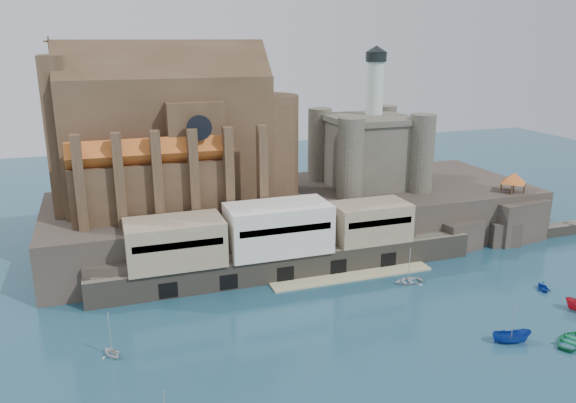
% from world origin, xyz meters
% --- Properties ---
extents(ground, '(300.00, 300.00, 0.00)m').
position_xyz_m(ground, '(0.00, 0.00, 0.00)').
color(ground, '#183D50').
rests_on(ground, ground).
extents(promontory, '(100.00, 36.00, 10.00)m').
position_xyz_m(promontory, '(-0.19, 39.37, 4.92)').
color(promontory, '#2B2420').
rests_on(promontory, ground).
extents(quay, '(70.00, 12.00, 13.05)m').
position_xyz_m(quay, '(-10.19, 23.07, 6.07)').
color(quay, '#5C574A').
rests_on(quay, ground).
extents(church, '(47.00, 25.93, 30.51)m').
position_xyz_m(church, '(-24.13, 41.85, 22.13)').
color(church, '#453120').
rests_on(church, promontory).
extents(castle_keep, '(21.20, 21.20, 29.30)m').
position_xyz_m(castle_keep, '(16.08, 41.08, 18.31)').
color(castle_keep, '#494539').
rests_on(castle_keep, promontory).
extents(rock_outcrop, '(14.50, 10.50, 8.70)m').
position_xyz_m(rock_outcrop, '(42.00, 25.84, 4.02)').
color(rock_outcrop, '#2B2420').
rests_on(rock_outcrop, ground).
extents(pavilion, '(6.40, 6.40, 5.40)m').
position_xyz_m(pavilion, '(42.00, 26.00, 12.73)').
color(pavilion, '#453120').
rests_on(pavilion, rock_outcrop).
extents(boat_2, '(2.60, 2.56, 5.52)m').
position_xyz_m(boat_2, '(13.36, -9.50, 0.00)').
color(boat_2, '#103499').
rests_on(boat_2, ground).
extents(boat_3, '(3.48, 4.68, 6.48)m').
position_xyz_m(boat_3, '(21.23, -12.41, 0.00)').
color(boat_3, '#18824F').
rests_on(boat_3, ground).
extents(boat_4, '(3.45, 2.96, 3.42)m').
position_xyz_m(boat_4, '(-39.41, 4.90, 0.00)').
color(boat_4, silver).
rests_on(boat_4, ground).
extents(boat_6, '(1.17, 3.86, 5.39)m').
position_xyz_m(boat_6, '(10.18, 12.65, 0.00)').
color(boat_6, silver).
rests_on(boat_6, ground).
extents(boat_7, '(3.42, 2.64, 3.48)m').
position_xyz_m(boat_7, '(30.00, 2.60, 0.00)').
color(boat_7, '#1032A0').
rests_on(boat_7, ground).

